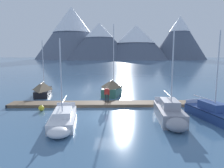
% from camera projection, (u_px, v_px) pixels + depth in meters
% --- Properties ---
extents(ground_plane, '(700.00, 700.00, 0.00)m').
position_uv_depth(ground_plane, '(109.00, 117.00, 17.78)').
color(ground_plane, '#426689').
extents(mountain_west_summit, '(84.46, 84.46, 59.44)m').
position_uv_depth(mountain_west_summit, '(72.00, 32.00, 235.67)').
color(mountain_west_summit, slate).
rests_on(mountain_west_summit, ground).
extents(mountain_central_massif, '(72.01, 72.01, 37.78)m').
position_uv_depth(mountain_central_massif, '(99.00, 41.00, 214.01)').
color(mountain_central_massif, '#4C566B').
rests_on(mountain_central_massif, ground).
extents(mountain_shoulder_ridge, '(74.31, 74.31, 35.81)m').
position_uv_depth(mountain_shoulder_ridge, '(136.00, 41.00, 214.84)').
color(mountain_shoulder_ridge, '#4C566B').
rests_on(mountain_shoulder_ridge, ground).
extents(mountain_east_summit, '(57.04, 57.04, 45.33)m').
position_uv_depth(mountain_east_summit, '(179.00, 37.00, 216.12)').
color(mountain_east_summit, '#4C566B').
rests_on(mountain_east_summit, ground).
extents(dock, '(21.43, 3.61, 0.30)m').
position_uv_depth(dock, '(111.00, 104.00, 21.71)').
color(dock, brown).
rests_on(dock, ground).
extents(sailboat_nearest_berth, '(2.99, 6.53, 7.23)m').
position_uv_depth(sailboat_nearest_berth, '(43.00, 89.00, 27.16)').
color(sailboat_nearest_berth, black).
rests_on(sailboat_nearest_berth, ground).
extents(sailboat_second_berth, '(2.76, 6.39, 6.53)m').
position_uv_depth(sailboat_second_berth, '(63.00, 119.00, 15.58)').
color(sailboat_second_berth, silver).
rests_on(sailboat_second_berth, ground).
extents(sailboat_mid_dock_port, '(2.75, 5.67, 9.31)m').
position_uv_depth(sailboat_mid_dock_port, '(112.00, 87.00, 27.30)').
color(sailboat_mid_dock_port, '#336B56').
rests_on(sailboat_mid_dock_port, ground).
extents(sailboat_mid_dock_starboard, '(1.92, 6.00, 7.19)m').
position_uv_depth(sailboat_mid_dock_starboard, '(170.00, 113.00, 16.42)').
color(sailboat_mid_dock_starboard, '#93939E').
rests_on(sailboat_mid_dock_starboard, ground).
extents(sailboat_far_berth, '(3.19, 6.18, 7.24)m').
position_uv_depth(sailboat_far_berth, '(214.00, 113.00, 16.74)').
color(sailboat_far_berth, navy).
rests_on(sailboat_far_berth, ground).
extents(person_on_dock, '(0.58, 0.31, 1.69)m').
position_uv_depth(person_on_dock, '(107.00, 93.00, 21.73)').
color(person_on_dock, '#232328').
rests_on(person_on_dock, dock).
extents(mooring_buoy_channel_marker, '(0.54, 0.54, 0.62)m').
position_uv_depth(mooring_buoy_channel_marker, '(41.00, 108.00, 19.52)').
color(mooring_buoy_channel_marker, yellow).
rests_on(mooring_buoy_channel_marker, ground).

